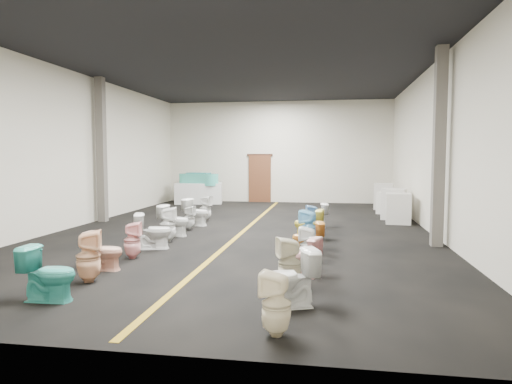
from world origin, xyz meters
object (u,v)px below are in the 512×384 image
appliance_crate_c (388,203)px  toilet_left_5 (168,225)px  toilet_right_3 (301,256)px  toilet_left_7 (189,218)px  toilet_left_0 (49,274)px  toilet_left_1 (88,257)px  bathtub (199,179)px  toilet_left_9 (205,208)px  toilet_right_5 (308,237)px  toilet_right_2 (290,263)px  toilet_right_6 (309,228)px  toilet_left_6 (174,221)px  toilet_left_8 (196,212)px  toilet_right_4 (308,245)px  toilet_left_3 (132,240)px  toilet_right_1 (289,279)px  appliance_crate_d (384,196)px  toilet_left_2 (104,251)px  appliance_crate_a (398,208)px  toilet_right_0 (276,304)px  toilet_right_8 (313,219)px  toilet_right_9 (315,216)px  display_table (199,193)px  toilet_right_7 (309,224)px  toilet_left_4 (153,231)px

appliance_crate_c → toilet_left_5: bearing=-132.3°
toilet_right_3 → toilet_left_7: bearing=-123.0°
toilet_left_0 → toilet_left_1: 0.97m
bathtub → toilet_left_0: (1.75, -13.41, -0.68)m
toilet_left_9 → toilet_right_5: bearing=-132.4°
toilet_right_2 → toilet_right_6: (0.13, 3.56, 0.00)m
toilet_left_6 → toilet_left_8: bearing=4.3°
toilet_left_7 → toilet_right_2: size_ratio=0.84×
toilet_left_1 → toilet_right_4: size_ratio=1.19×
toilet_left_3 → toilet_left_5: 1.81m
toilet_left_8 → toilet_right_3: toilet_left_8 is taller
bathtub → toilet_left_6: size_ratio=2.28×
toilet_left_7 → toilet_right_1: size_ratio=0.85×
appliance_crate_d → toilet_left_2: appliance_crate_d is taller
toilet_right_1 → toilet_right_3: (0.05, 1.66, -0.06)m
appliance_crate_a → toilet_left_5: (-5.89, -4.04, -0.04)m
appliance_crate_d → toilet_left_8: bearing=-138.9°
bathtub → appliance_crate_d: 7.81m
toilet_left_3 → toilet_right_4: 3.50m
toilet_right_0 → toilet_right_5: toilet_right_0 is taller
toilet_left_1 → toilet_left_5: 3.56m
toilet_left_9 → toilet_right_8: size_ratio=1.07×
toilet_left_0 → toilet_left_8: size_ratio=0.99×
toilet_right_2 → toilet_right_5: size_ratio=1.21×
appliance_crate_d → toilet_right_0: 13.45m
appliance_crate_c → toilet_right_3: (-2.55, -9.10, -0.04)m
appliance_crate_d → toilet_left_5: 9.85m
appliance_crate_c → toilet_right_4: bearing=-106.8°
bathtub → toilet_left_1: (1.80, -12.43, -0.64)m
appliance_crate_c → appliance_crate_d: (0.00, 1.41, 0.11)m
toilet_left_1 → appliance_crate_d: bearing=-50.6°
toilet_left_7 → toilet_right_9: (3.45, 0.97, 0.02)m
toilet_left_3 → toilet_right_9: (3.49, 4.58, -0.02)m
toilet_right_2 → display_table: bearing=-178.3°
toilet_left_2 → toilet_right_3: (3.52, 0.13, -0.00)m
toilet_left_1 → toilet_left_6: size_ratio=1.07×
toilet_left_7 → toilet_right_0: bearing=-154.1°
toilet_right_9 → bathtub: bearing=-153.0°
toilet_left_0 → toilet_right_7: size_ratio=1.06×
toilet_left_4 → toilet_left_9: bearing=-16.2°
toilet_right_5 → appliance_crate_a: bearing=140.3°
toilet_right_3 → toilet_left_1: bearing=-54.8°
toilet_left_1 → toilet_left_3: toilet_left_1 is taller
toilet_left_1 → toilet_right_9: bearing=-51.8°
appliance_crate_c → toilet_left_9: (-5.96, -2.88, 0.01)m
appliance_crate_a → toilet_right_7: appliance_crate_a is taller
toilet_left_2 → toilet_right_3: toilet_left_2 is taller
toilet_left_2 → toilet_left_9: (0.12, 6.35, 0.06)m
bathtub → toilet_right_8: bearing=-40.0°
toilet_right_4 → toilet_right_8: (-0.05, 3.56, 0.02)m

